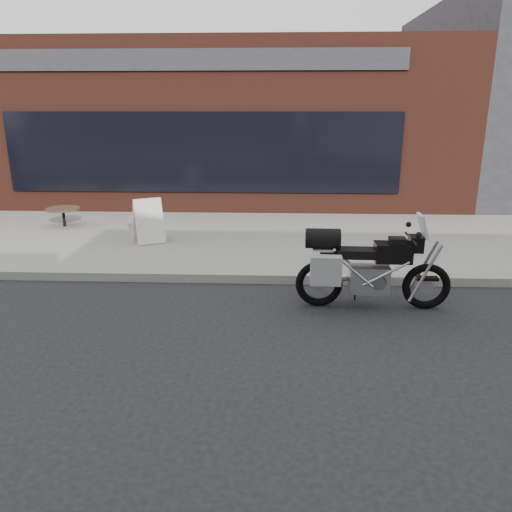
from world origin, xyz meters
The scene contains 6 objects.
ground centered at (0.00, 0.00, 0.00)m, with size 120.00×120.00×0.00m, color black.
near_sidewalk centered at (0.00, 7.00, 0.07)m, with size 44.00×6.00×0.15m, color gray.
storefront centered at (-2.00, 13.98, 2.25)m, with size 14.00×10.07×4.50m.
motorcycle centered at (1.17, 3.07, 0.61)m, with size 2.23×0.72×1.41m.
sandwich_sign centered at (-2.69, 6.04, 0.60)m, with size 0.74×0.72×0.90m.
cafe_table centered at (-5.00, 7.30, 0.55)m, with size 0.76×0.76×0.43m.
Camera 1 is at (-0.07, -3.77, 2.83)m, focal length 35.00 mm.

